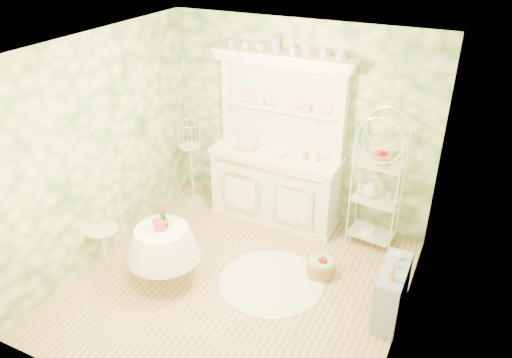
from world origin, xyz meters
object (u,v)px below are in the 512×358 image
at_px(bakers_rack, 378,177).
at_px(side_shelf, 392,291).
at_px(kitchen_dresser, 276,143).
at_px(floor_basket, 321,266).
at_px(round_table, 164,255).
at_px(cafe_chair, 102,231).
at_px(birdcage_stand, 191,157).

xyz_separation_m(bakers_rack, side_shelf, (0.52, -1.23, -0.64)).
bearing_deg(kitchen_dresser, side_shelf, -33.29).
bearing_deg(floor_basket, side_shelf, -20.13).
bearing_deg(kitchen_dresser, floor_basket, -42.37).
height_order(side_shelf, round_table, round_table).
distance_m(cafe_chair, floor_basket, 2.65).
distance_m(side_shelf, cafe_chair, 3.41).
xyz_separation_m(round_table, floor_basket, (1.59, 0.89, -0.23)).
bearing_deg(cafe_chair, side_shelf, -6.83).
bearing_deg(cafe_chair, kitchen_dresser, 34.19).
bearing_deg(kitchen_dresser, bakers_rack, -0.12).
bearing_deg(floor_basket, kitchen_dresser, 137.63).
distance_m(birdcage_stand, floor_basket, 2.48).
height_order(kitchen_dresser, birdcage_stand, kitchen_dresser).
bearing_deg(cafe_chair, birdcage_stand, 66.39).
relative_size(cafe_chair, floor_basket, 2.23).
bearing_deg(round_table, bakers_rack, 42.60).
distance_m(bakers_rack, side_shelf, 1.48).
relative_size(kitchen_dresser, side_shelf, 3.06).
bearing_deg(bakers_rack, kitchen_dresser, -172.42).
relative_size(birdcage_stand, floor_basket, 3.77).
xyz_separation_m(round_table, birdcage_stand, (-0.68, 1.68, 0.37)).
bearing_deg(side_shelf, floor_basket, 155.87).
height_order(bakers_rack, side_shelf, bakers_rack).
xyz_separation_m(side_shelf, birdcage_stand, (-3.15, 1.11, 0.41)).
bearing_deg(cafe_chair, bakers_rack, 15.91).
distance_m(kitchen_dresser, floor_basket, 1.69).
distance_m(kitchen_dresser, round_table, 2.05).
relative_size(bakers_rack, floor_basket, 4.96).
bearing_deg(birdcage_stand, cafe_chair, -97.22).
distance_m(side_shelf, round_table, 2.53).
distance_m(cafe_chair, birdcage_stand, 1.72).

